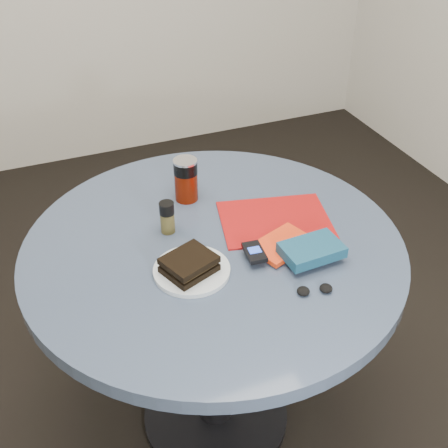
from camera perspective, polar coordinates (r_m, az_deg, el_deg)
name	(u,v)px	position (r m, az deg, el deg)	size (l,w,h in m)	color
ground	(216,416)	(2.02, -0.84, -18.95)	(4.00, 4.00, 0.00)	black
table	(214,288)	(1.58, -1.02, -6.54)	(1.00, 1.00, 0.75)	black
plate	(192,270)	(1.37, -3.30, -4.73)	(0.19, 0.19, 0.01)	silver
sandwich	(189,264)	(1.35, -3.56, -4.10)	(0.14, 0.13, 0.04)	black
soda_can	(186,180)	(1.61, -3.89, 4.52)	(0.07, 0.07, 0.13)	#5A1404
pepper_grinder	(167,217)	(1.49, -5.79, 0.70)	(0.05, 0.05, 0.09)	#4C4520
magazine	(275,220)	(1.55, 5.21, 0.38)	(0.30, 0.22, 0.01)	maroon
red_book	(282,244)	(1.45, 5.93, -2.07)	(0.15, 0.10, 0.01)	red
novel	(312,250)	(1.41, 8.90, -2.62)	(0.15, 0.10, 0.03)	navy
mp3_player	(254,252)	(1.40, 3.11, -2.88)	(0.05, 0.08, 0.01)	black
headphones	(315,290)	(1.33, 9.19, -6.61)	(0.09, 0.05, 0.02)	black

